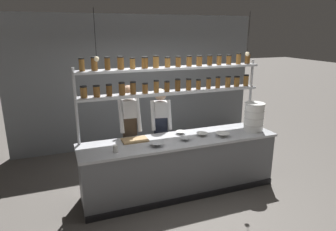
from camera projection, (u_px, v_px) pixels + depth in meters
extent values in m
plane|color=#5B5651|center=(179.00, 190.00, 5.04)|extent=(40.00, 40.00, 0.00)
cube|color=gray|center=(139.00, 82.00, 6.80)|extent=(5.62, 0.12, 2.92)
cube|color=slate|center=(180.00, 166.00, 4.92)|extent=(3.16, 0.72, 0.88)
cube|color=#B7BABF|center=(180.00, 140.00, 4.79)|extent=(3.22, 0.76, 0.04)
cube|color=black|center=(189.00, 198.00, 4.70)|extent=(3.16, 0.03, 0.10)
cylinder|color=#B7BABF|center=(79.00, 137.00, 4.52)|extent=(0.04, 0.04, 2.09)
cylinder|color=#B7BABF|center=(249.00, 117.00, 5.57)|extent=(0.04, 0.04, 2.09)
cube|color=#B7BABF|center=(173.00, 92.00, 4.89)|extent=(3.06, 0.28, 0.04)
cylinder|color=brown|center=(84.00, 93.00, 4.38)|extent=(0.10, 0.10, 0.16)
cylinder|color=black|center=(83.00, 87.00, 4.36)|extent=(0.10, 0.10, 0.02)
cylinder|color=brown|center=(97.00, 92.00, 4.44)|extent=(0.10, 0.10, 0.16)
cylinder|color=black|center=(96.00, 86.00, 4.42)|extent=(0.10, 0.10, 0.02)
cylinder|color=#513314|center=(109.00, 91.00, 4.51)|extent=(0.09, 0.09, 0.16)
cylinder|color=black|center=(109.00, 85.00, 4.48)|extent=(0.09, 0.09, 0.02)
cylinder|color=brown|center=(122.00, 89.00, 4.57)|extent=(0.10, 0.10, 0.18)
cylinder|color=black|center=(122.00, 83.00, 4.54)|extent=(0.10, 0.10, 0.02)
cylinder|color=brown|center=(133.00, 89.00, 4.63)|extent=(0.09, 0.09, 0.18)
cylinder|color=black|center=(133.00, 82.00, 4.60)|extent=(0.09, 0.09, 0.02)
cylinder|color=brown|center=(145.00, 89.00, 4.70)|extent=(0.09, 0.09, 0.15)
cylinder|color=black|center=(145.00, 84.00, 4.68)|extent=(0.09, 0.09, 0.02)
cylinder|color=brown|center=(156.00, 87.00, 4.76)|extent=(0.08, 0.08, 0.18)
cylinder|color=black|center=(156.00, 81.00, 4.74)|extent=(0.08, 0.08, 0.02)
cylinder|color=brown|center=(167.00, 87.00, 4.83)|extent=(0.09, 0.09, 0.15)
cylinder|color=black|center=(167.00, 82.00, 4.81)|extent=(0.09, 0.09, 0.02)
cylinder|color=#513314|center=(178.00, 85.00, 4.89)|extent=(0.09, 0.09, 0.18)
cylinder|color=black|center=(178.00, 79.00, 4.86)|extent=(0.09, 0.09, 0.02)
cylinder|color=brown|center=(189.00, 85.00, 4.96)|extent=(0.09, 0.09, 0.17)
cylinder|color=black|center=(189.00, 79.00, 4.93)|extent=(0.09, 0.09, 0.02)
cylinder|color=brown|center=(198.00, 85.00, 5.02)|extent=(0.08, 0.08, 0.15)
cylinder|color=black|center=(199.00, 80.00, 5.00)|extent=(0.08, 0.08, 0.02)
cylinder|color=brown|center=(209.00, 84.00, 5.09)|extent=(0.08, 0.08, 0.17)
cylinder|color=black|center=(209.00, 78.00, 5.06)|extent=(0.08, 0.08, 0.02)
cylinder|color=brown|center=(218.00, 83.00, 5.15)|extent=(0.08, 0.08, 0.17)
cylinder|color=black|center=(218.00, 77.00, 5.12)|extent=(0.08, 0.08, 0.02)
cylinder|color=brown|center=(228.00, 82.00, 5.22)|extent=(0.09, 0.09, 0.17)
cylinder|color=black|center=(228.00, 77.00, 5.19)|extent=(0.09, 0.09, 0.02)
cylinder|color=brown|center=(237.00, 82.00, 5.28)|extent=(0.10, 0.10, 0.16)
cylinder|color=black|center=(237.00, 77.00, 5.26)|extent=(0.10, 0.10, 0.02)
cylinder|color=brown|center=(246.00, 81.00, 5.34)|extent=(0.09, 0.09, 0.18)
cylinder|color=black|center=(246.00, 75.00, 5.32)|extent=(0.09, 0.09, 0.02)
cube|color=#B7BABF|center=(173.00, 68.00, 4.78)|extent=(3.06, 0.28, 0.04)
cylinder|color=brown|center=(82.00, 65.00, 4.27)|extent=(0.08, 0.08, 0.17)
cylinder|color=black|center=(81.00, 59.00, 4.25)|extent=(0.08, 0.08, 0.02)
cylinder|color=brown|center=(94.00, 64.00, 4.33)|extent=(0.09, 0.09, 0.18)
cylinder|color=black|center=(94.00, 57.00, 4.30)|extent=(0.10, 0.10, 0.02)
cylinder|color=#513314|center=(107.00, 64.00, 4.40)|extent=(0.08, 0.08, 0.17)
cylinder|color=black|center=(107.00, 57.00, 4.37)|extent=(0.09, 0.09, 0.02)
cylinder|color=brown|center=(121.00, 63.00, 4.46)|extent=(0.10, 0.10, 0.18)
cylinder|color=black|center=(120.00, 57.00, 4.44)|extent=(0.10, 0.10, 0.02)
cylinder|color=brown|center=(133.00, 64.00, 4.53)|extent=(0.08, 0.08, 0.15)
cylinder|color=black|center=(132.00, 58.00, 4.51)|extent=(0.08, 0.08, 0.02)
cylinder|color=brown|center=(145.00, 63.00, 4.60)|extent=(0.10, 0.10, 0.16)
cylinder|color=black|center=(145.00, 57.00, 4.57)|extent=(0.10, 0.10, 0.02)
cylinder|color=brown|center=(156.00, 62.00, 4.66)|extent=(0.09, 0.09, 0.17)
cylinder|color=black|center=(156.00, 56.00, 4.63)|extent=(0.10, 0.10, 0.02)
cylinder|color=brown|center=(168.00, 63.00, 4.73)|extent=(0.09, 0.09, 0.14)
cylinder|color=black|center=(168.00, 58.00, 4.70)|extent=(0.09, 0.09, 0.02)
cylinder|color=brown|center=(178.00, 62.00, 4.79)|extent=(0.09, 0.09, 0.15)
cylinder|color=black|center=(178.00, 57.00, 4.76)|extent=(0.09, 0.09, 0.02)
cylinder|color=brown|center=(189.00, 62.00, 4.85)|extent=(0.09, 0.09, 0.15)
cylinder|color=black|center=(189.00, 56.00, 4.83)|extent=(0.09, 0.09, 0.02)
cylinder|color=brown|center=(199.00, 61.00, 4.92)|extent=(0.10, 0.10, 0.15)
cylinder|color=black|center=(199.00, 56.00, 4.89)|extent=(0.10, 0.10, 0.02)
cylinder|color=#513314|center=(210.00, 61.00, 4.98)|extent=(0.09, 0.09, 0.15)
cylinder|color=black|center=(210.00, 56.00, 4.96)|extent=(0.09, 0.09, 0.02)
cylinder|color=brown|center=(219.00, 60.00, 5.04)|extent=(0.08, 0.08, 0.15)
cylinder|color=black|center=(219.00, 55.00, 5.02)|extent=(0.08, 0.08, 0.02)
cylinder|color=brown|center=(229.00, 60.00, 5.11)|extent=(0.09, 0.09, 0.14)
cylinder|color=black|center=(229.00, 55.00, 5.09)|extent=(0.09, 0.09, 0.02)
cylinder|color=brown|center=(238.00, 59.00, 5.17)|extent=(0.08, 0.08, 0.17)
cylinder|color=black|center=(239.00, 54.00, 5.15)|extent=(0.08, 0.08, 0.02)
cylinder|color=brown|center=(247.00, 59.00, 5.24)|extent=(0.09, 0.09, 0.16)
cylinder|color=black|center=(248.00, 54.00, 5.21)|extent=(0.09, 0.09, 0.02)
cylinder|color=black|center=(126.00, 161.00, 5.16)|extent=(0.11, 0.11, 0.84)
cylinder|color=black|center=(135.00, 160.00, 5.21)|extent=(0.11, 0.11, 0.84)
cube|color=#473828|center=(130.00, 128.00, 5.02)|extent=(0.23, 0.18, 0.36)
cube|color=white|center=(129.00, 109.00, 4.93)|extent=(0.23, 0.19, 0.30)
sphere|color=#A37A5B|center=(128.00, 92.00, 4.85)|extent=(0.22, 0.22, 0.22)
cylinder|color=white|center=(121.00, 116.00, 4.86)|extent=(0.08, 0.26, 0.55)
cylinder|color=white|center=(138.00, 115.00, 4.95)|extent=(0.08, 0.26, 0.55)
cylinder|color=black|center=(157.00, 155.00, 5.47)|extent=(0.11, 0.11, 0.78)
cylinder|color=black|center=(165.00, 155.00, 5.50)|extent=(0.11, 0.11, 0.78)
cube|color=#232838|center=(161.00, 126.00, 5.33)|extent=(0.25, 0.21, 0.34)
cube|color=white|center=(161.00, 109.00, 5.24)|extent=(0.25, 0.22, 0.28)
sphere|color=tan|center=(160.00, 94.00, 5.17)|extent=(0.21, 0.21, 0.21)
cylinder|color=white|center=(153.00, 116.00, 5.19)|extent=(0.11, 0.25, 0.51)
cylinder|color=white|center=(169.00, 115.00, 5.24)|extent=(0.11, 0.25, 0.51)
cylinder|color=white|center=(253.00, 127.00, 5.16)|extent=(0.32, 0.32, 0.11)
cylinder|color=silver|center=(253.00, 124.00, 5.14)|extent=(0.34, 0.34, 0.01)
cylinder|color=white|center=(254.00, 121.00, 5.13)|extent=(0.32, 0.32, 0.11)
cylinder|color=silver|center=(254.00, 117.00, 5.11)|extent=(0.34, 0.34, 0.01)
cylinder|color=white|center=(254.00, 114.00, 5.09)|extent=(0.32, 0.32, 0.11)
cylinder|color=silver|center=(255.00, 110.00, 5.08)|extent=(0.34, 0.34, 0.01)
cylinder|color=white|center=(255.00, 107.00, 5.06)|extent=(0.32, 0.32, 0.11)
cylinder|color=silver|center=(255.00, 103.00, 5.04)|extent=(0.34, 0.34, 0.01)
cube|color=#A88456|center=(135.00, 140.00, 4.70)|extent=(0.40, 0.26, 0.02)
cylinder|color=silver|center=(181.00, 133.00, 5.01)|extent=(0.07, 0.07, 0.01)
cone|color=silver|center=(181.00, 132.00, 5.01)|extent=(0.16, 0.16, 0.04)
cylinder|color=silver|center=(222.00, 136.00, 4.88)|extent=(0.11, 0.11, 0.01)
cone|color=silver|center=(222.00, 135.00, 4.87)|extent=(0.23, 0.23, 0.06)
cylinder|color=silver|center=(202.00, 136.00, 4.91)|extent=(0.09, 0.09, 0.01)
cone|color=silver|center=(202.00, 134.00, 4.91)|extent=(0.19, 0.19, 0.05)
cylinder|color=#B2B7BC|center=(157.00, 146.00, 4.48)|extent=(0.10, 0.10, 0.01)
cone|color=#B2B7BC|center=(157.00, 144.00, 4.47)|extent=(0.23, 0.23, 0.06)
cylinder|color=#B2B7BC|center=(185.00, 140.00, 4.71)|extent=(0.08, 0.08, 0.01)
cone|color=#B2B7BC|center=(185.00, 139.00, 4.70)|extent=(0.18, 0.18, 0.05)
cylinder|color=silver|center=(116.00, 149.00, 4.23)|extent=(0.08, 0.08, 0.11)
cylinder|color=black|center=(95.00, 34.00, 3.91)|extent=(0.01, 0.01, 0.65)
sphere|color=#F9E5B2|center=(97.00, 59.00, 4.00)|extent=(0.07, 0.07, 0.07)
cylinder|color=black|center=(249.00, 33.00, 4.74)|extent=(0.01, 0.01, 0.65)
sphere|color=#F9E5B2|center=(247.00, 54.00, 4.82)|extent=(0.07, 0.07, 0.07)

